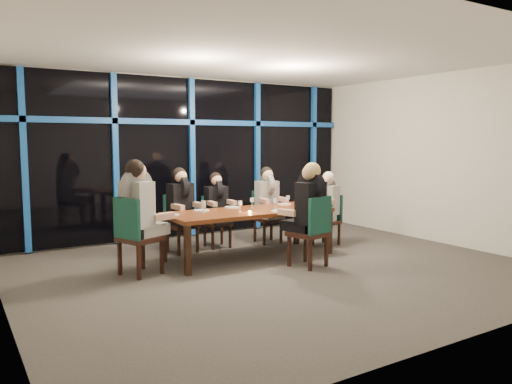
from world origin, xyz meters
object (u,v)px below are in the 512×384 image
Objects in this scene: diner_end_left at (139,200)px; wine_bottle at (312,198)px; diner_far_left at (181,198)px; diner_far_mid at (217,199)px; chair_end_left at (135,232)px; chair_near_mid at (313,228)px; chair_end_right at (329,217)px; chair_far_left at (179,220)px; chair_far_right at (266,213)px; diner_end_right at (327,197)px; water_pitcher at (298,201)px; diner_far_right at (268,194)px; chair_far_mid at (215,218)px; diner_near_mid at (309,199)px; dining_table at (249,214)px.

wine_bottle is at bearing -112.34° from diner_end_left.
diner_far_mid is (0.68, 0.06, -0.07)m from diner_far_left.
chair_near_mid is at bearing -131.89° from chair_end_left.
wine_bottle is at bearing -82.22° from chair_end_right.
chair_far_right is at bearing -11.49° from chair_far_left.
chair_near_mid is 1.62m from diner_end_right.
diner_far_left reaches higher than water_pitcher.
chair_far_left is 2.60m from chair_end_right.
diner_far_right is 0.86× the size of diner_end_left.
chair_far_left is 0.88× the size of chair_end_left.
chair_far_right is at bearing -90.88° from diner_end_left.
chair_near_mid is (1.23, -1.96, 0.05)m from chair_far_left.
chair_far_right is (0.95, -0.13, 0.03)m from chair_far_mid.
diner_far_mid is 0.82× the size of diner_end_left.
diner_far_right reaches higher than chair_end_right.
diner_far_right is at bearing -90.00° from chair_far_right.
wine_bottle is (2.88, -0.09, -0.13)m from diner_end_left.
diner_end_left is (-3.47, -0.18, 0.53)m from chair_end_right.
diner_near_mid is at bearing -140.54° from water_pitcher.
diner_end_right is 4.28× the size of water_pitcher.
chair_far_right is 1.03× the size of diner_far_right.
diner_near_mid is at bearing -131.64° from diner_end_left.
water_pitcher is (-0.87, -0.25, 0.36)m from chair_end_right.
dining_table is 2.49× the size of diner_end_left.
diner_end_right is (3.39, 0.15, -0.18)m from diner_end_left.
chair_far_mid is 2.08m from diner_end_left.
wine_bottle is (1.87, -1.11, 0.36)m from chair_far_left.
diner_end_right is at bearing -28.75° from chair_far_left.
chair_near_mid is 1.21× the size of diner_end_right.
water_pitcher reaches higher than chair_far_left.
chair_near_mid is 2.03m from diner_far_mid.
diner_end_left reaches higher than wine_bottle.
dining_table is at bearing -84.19° from chair_far_mid.
diner_end_right reaches higher than chair_end_left.
water_pitcher is (0.37, 0.87, 0.27)m from chair_near_mid.
dining_table is 3.05× the size of diner_end_right.
dining_table is at bearing -102.65° from chair_end_right.
chair_near_mid is (-0.41, -1.88, 0.06)m from chair_far_right.
diner_end_right is at bearing -107.46° from chair_end_left.
chair_near_mid reaches higher than chair_end_right.
chair_end_right is at bearing -7.95° from water_pitcher.
chair_far_left is 0.69m from chair_far_mid.
diner_end_left is at bearing -35.47° from diner_near_mid.
diner_far_mid is at bearing -88.82° from chair_near_mid.
diner_far_left is at bearing -176.55° from chair_far_right.
chair_end_right is (1.77, -0.90, 0.00)m from chair_far_mid.
diner_near_mid is 1.02m from wine_bottle.
diner_far_left is 1.08× the size of diner_end_right.
chair_far_mid is at bearing -89.44° from chair_near_mid.
diner_far_left is 4.63× the size of water_pitcher.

